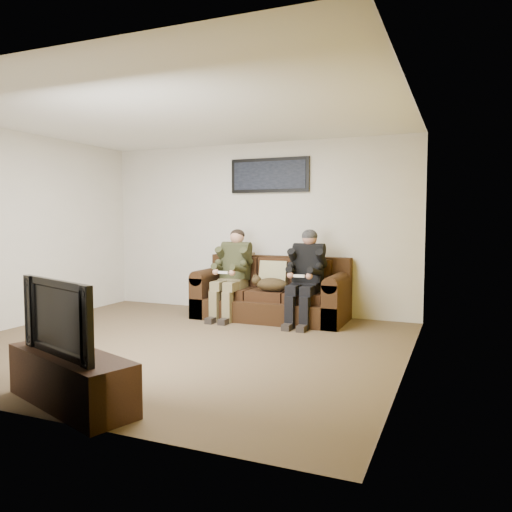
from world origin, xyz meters
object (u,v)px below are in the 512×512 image
at_px(framed_poster, 269,175).
at_px(person_right, 306,271).
at_px(cat, 270,284).
at_px(tv_stand, 71,379).
at_px(person_left, 232,268).
at_px(sofa, 273,295).
at_px(television, 69,316).

bearing_deg(framed_poster, person_right, -36.93).
xyz_separation_m(cat, tv_stand, (-0.33, -3.50, -0.33)).
distance_m(person_left, cat, 0.67).
relative_size(sofa, person_left, 1.68).
relative_size(sofa, cat, 3.29).
xyz_separation_m(person_right, framed_poster, (-0.76, 0.57, 1.37)).
distance_m(framed_poster, television, 4.40).
distance_m(sofa, tv_stand, 3.79).
bearing_deg(cat, television, -95.31).
xyz_separation_m(framed_poster, tv_stand, (-0.05, -4.17, -1.90)).
bearing_deg(person_right, television, -102.68).
distance_m(person_right, tv_stand, 3.72).
distance_m(person_left, person_right, 1.12).
distance_m(person_left, television, 3.61).
bearing_deg(person_right, person_left, -179.98).
bearing_deg(framed_poster, television, -90.71).
height_order(cat, television, television).
bearing_deg(framed_poster, cat, -67.71).
relative_size(person_right, cat, 1.97).
relative_size(person_right, tv_stand, 1.00).
bearing_deg(television, framed_poster, 109.21).
xyz_separation_m(sofa, person_left, (-0.56, -0.18, 0.39)).
distance_m(tv_stand, television, 0.49).
bearing_deg(person_right, tv_stand, -102.68).
bearing_deg(cat, framed_poster, 112.29).
xyz_separation_m(person_right, television, (-0.81, -3.60, -0.03)).
height_order(person_right, tv_stand, person_right).
xyz_separation_m(sofa, person_right, (0.56, -0.18, 0.39)).
xyz_separation_m(sofa, television, (-0.25, -3.78, 0.36)).
relative_size(cat, television, 0.65).
bearing_deg(person_left, person_right, 0.02).
relative_size(person_right, framed_poster, 1.04).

